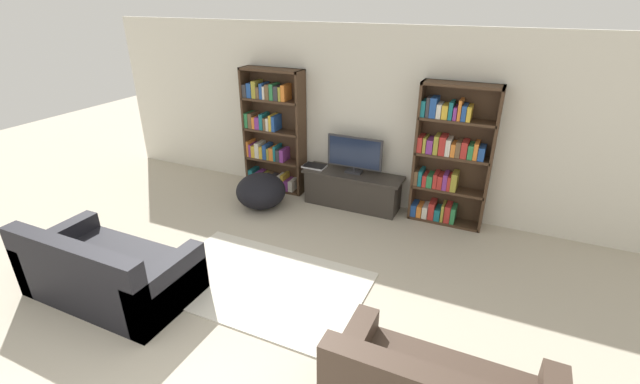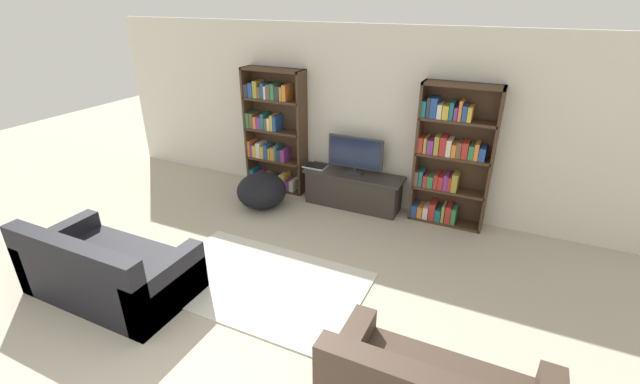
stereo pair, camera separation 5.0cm
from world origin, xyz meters
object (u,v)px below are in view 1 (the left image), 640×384
object	(u,v)px
couch_left_sectional	(108,273)
beanbag_ottoman	(261,191)
bookshelf_left	(272,134)
bookshelf_right	(449,158)
television	(355,154)
laptop	(315,166)
tv_stand	(352,189)

from	to	relation	value
couch_left_sectional	beanbag_ottoman	world-z (taller)	couch_left_sectional
bookshelf_left	couch_left_sectional	bearing A→B (deg)	-92.81
bookshelf_right	beanbag_ottoman	bearing A→B (deg)	-164.17
bookshelf_left	television	size ratio (longest dim) A/B	2.32
laptop	beanbag_ottoman	distance (m)	0.91
bookshelf_right	tv_stand	size ratio (longest dim) A/B	1.30
couch_left_sectional	beanbag_ottoman	xyz separation A→B (m)	(0.35, 2.47, -0.01)
tv_stand	couch_left_sectional	bearing A→B (deg)	-117.19
tv_stand	beanbag_ottoman	xyz separation A→B (m)	(-1.23, -0.61, -0.01)
bookshelf_left	television	bearing A→B (deg)	-2.72
tv_stand	bookshelf_left	bearing A→B (deg)	175.59
bookshelf_right	laptop	bearing A→B (deg)	-176.65
bookshelf_left	tv_stand	size ratio (longest dim) A/B	1.30
bookshelf_left	laptop	world-z (taller)	bookshelf_left
laptop	bookshelf_left	bearing A→B (deg)	171.94
bookshelf_left	beanbag_ottoman	xyz separation A→B (m)	(0.19, -0.72, -0.67)
television	couch_left_sectional	size ratio (longest dim) A/B	0.48
television	tv_stand	bearing A→B (deg)	-90.00
television	laptop	bearing A→B (deg)	-175.88
bookshelf_left	bookshelf_right	bearing A→B (deg)	0.03
tv_stand	couch_left_sectional	xyz separation A→B (m)	(-1.59, -3.09, 0.01)
tv_stand	couch_left_sectional	distance (m)	3.47
television	laptop	xyz separation A→B (m)	(-0.63, -0.05, -0.28)
laptop	couch_left_sectional	bearing A→B (deg)	-107.24
bookshelf_right	television	distance (m)	1.34
television	laptop	size ratio (longest dim) A/B	2.41
bookshelf_left	beanbag_ottoman	bearing A→B (deg)	-75.02
tv_stand	television	world-z (taller)	television
laptop	beanbag_ottoman	bearing A→B (deg)	-134.71
bookshelf_left	television	xyz separation A→B (m)	(1.43, -0.07, -0.10)
tv_stand	television	xyz separation A→B (m)	(0.00, 0.04, 0.56)
bookshelf_left	bookshelf_right	size ratio (longest dim) A/B	1.00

